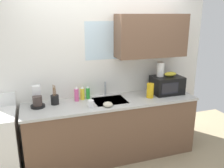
# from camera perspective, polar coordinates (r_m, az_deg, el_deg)

# --- Properties ---
(kitchen_wall_assembly) EXTENTS (3.28, 0.42, 2.50)m
(kitchen_wall_assembly) POSITION_cam_1_polar(r_m,az_deg,el_deg) (3.64, 0.45, 4.71)
(kitchen_wall_assembly) COLOR white
(kitchen_wall_assembly) RESTS_ON ground
(counter_unit) EXTENTS (2.51, 0.63, 0.90)m
(counter_unit) POSITION_cam_1_polar(r_m,az_deg,el_deg) (3.63, -0.01, -10.53)
(counter_unit) COLOR brown
(counter_unit) RESTS_ON ground
(sink_faucet) EXTENTS (0.03, 0.03, 0.22)m
(sink_faucet) POSITION_cam_1_polar(r_m,az_deg,el_deg) (3.62, -1.60, -1.14)
(sink_faucet) COLOR #B2B5BA
(sink_faucet) RESTS_ON counter_unit
(microwave) EXTENTS (0.46, 0.35, 0.27)m
(microwave) POSITION_cam_1_polar(r_m,az_deg,el_deg) (3.83, 12.93, -0.21)
(microwave) COLOR black
(microwave) RESTS_ON counter_unit
(banana_bunch) EXTENTS (0.20, 0.11, 0.07)m
(banana_bunch) POSITION_cam_1_polar(r_m,az_deg,el_deg) (3.81, 13.73, 2.32)
(banana_bunch) COLOR gold
(banana_bunch) RESTS_ON microwave
(paper_towel_roll) EXTENTS (0.11, 0.11, 0.22)m
(paper_towel_roll) POSITION_cam_1_polar(r_m,az_deg,el_deg) (3.76, 11.46, 3.44)
(paper_towel_roll) COLOR white
(paper_towel_roll) RESTS_ON microwave
(coffee_maker) EXTENTS (0.19, 0.21, 0.28)m
(coffee_maker) POSITION_cam_1_polar(r_m,az_deg,el_deg) (3.36, -17.38, -3.46)
(coffee_maker) COLOR black
(coffee_maker) RESTS_ON counter_unit
(dish_soap_bottle_green) EXTENTS (0.06, 0.06, 0.20)m
(dish_soap_bottle_green) POSITION_cam_1_polar(r_m,az_deg,el_deg) (3.52, -5.75, -2.04)
(dish_soap_bottle_green) COLOR green
(dish_soap_bottle_green) RESTS_ON counter_unit
(dish_soap_bottle_yellow) EXTENTS (0.06, 0.06, 0.20)m
(dish_soap_bottle_yellow) POSITION_cam_1_polar(r_m,az_deg,el_deg) (3.50, -7.08, -2.19)
(dish_soap_bottle_yellow) COLOR yellow
(dish_soap_bottle_yellow) RESTS_ON counter_unit
(dish_soap_bottle_pink) EXTENTS (0.06, 0.06, 0.22)m
(dish_soap_bottle_pink) POSITION_cam_1_polar(r_m,az_deg,el_deg) (3.45, -8.44, -2.41)
(dish_soap_bottle_pink) COLOR #E55999
(dish_soap_bottle_pink) RESTS_ON counter_unit
(cereal_canister) EXTENTS (0.10, 0.10, 0.22)m
(cereal_canister) POSITION_cam_1_polar(r_m,az_deg,el_deg) (3.59, 9.07, -1.56)
(cereal_canister) COLOR gold
(cereal_canister) RESTS_ON counter_unit
(mug_white) EXTENTS (0.08, 0.08, 0.09)m
(mug_white) POSITION_cam_1_polar(r_m,az_deg,el_deg) (3.22, -5.06, -4.69)
(mug_white) COLOR white
(mug_white) RESTS_ON counter_unit
(utensil_crock) EXTENTS (0.11, 0.11, 0.28)m
(utensil_crock) POSITION_cam_1_polar(r_m,az_deg,el_deg) (3.39, -13.45, -3.58)
(utensil_crock) COLOR black
(utensil_crock) RESTS_ON counter_unit
(small_bowl) EXTENTS (0.13, 0.13, 0.06)m
(small_bowl) POSITION_cam_1_polar(r_m,az_deg,el_deg) (3.23, -0.99, -4.87)
(small_bowl) COLOR beige
(small_bowl) RESTS_ON counter_unit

